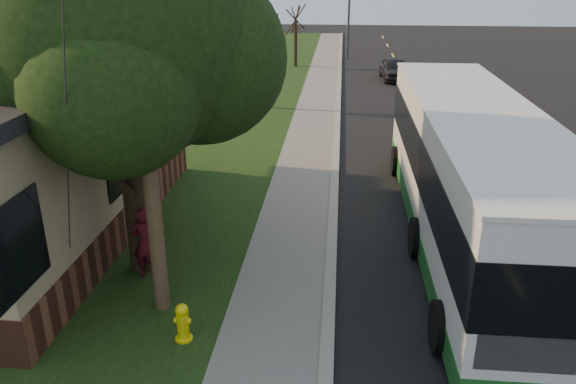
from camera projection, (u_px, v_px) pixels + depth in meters
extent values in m
plane|color=black|center=(327.00, 351.00, 10.00)|extent=(120.00, 120.00, 0.00)
cube|color=black|center=(454.00, 169.00, 18.89)|extent=(8.00, 80.00, 0.01)
cube|color=gray|center=(335.00, 164.00, 19.21)|extent=(0.25, 80.00, 0.12)
cube|color=slate|center=(306.00, 164.00, 19.31)|extent=(2.00, 80.00, 0.08)
cube|color=black|center=(207.00, 161.00, 19.61)|extent=(5.00, 80.00, 0.07)
cylinder|color=yellow|center=(183.00, 326.00, 10.10)|extent=(0.22, 0.22, 0.55)
sphere|color=yellow|center=(182.00, 310.00, 9.97)|extent=(0.24, 0.24, 0.24)
cylinder|color=yellow|center=(183.00, 321.00, 10.05)|extent=(0.30, 0.10, 0.10)
cylinder|color=yellow|center=(183.00, 321.00, 10.05)|extent=(0.10, 0.18, 0.10)
cylinder|color=yellow|center=(184.00, 338.00, 10.19)|extent=(0.32, 0.32, 0.04)
cylinder|color=#473321|center=(141.00, 80.00, 9.50)|extent=(0.30, 0.30, 9.00)
cylinder|color=#2D2D30|center=(67.00, 141.00, 8.85)|extent=(2.52, 3.21, 7.60)
cylinder|color=black|center=(135.00, 184.00, 11.90)|extent=(0.56, 0.56, 4.00)
sphere|color=black|center=(118.00, 28.00, 10.70)|extent=(5.20, 5.20, 5.20)
sphere|color=black|center=(199.00, 56.00, 11.36)|extent=(3.60, 3.60, 3.60)
sphere|color=black|center=(50.00, 46.00, 10.55)|extent=(3.80, 3.80, 3.80)
sphere|color=black|center=(113.00, 89.00, 9.81)|extent=(3.20, 3.20, 3.20)
sphere|color=black|center=(113.00, 2.00, 11.89)|extent=(3.40, 3.40, 3.40)
cylinder|color=black|center=(264.00, 73.00, 26.28)|extent=(0.24, 0.24, 3.30)
cylinder|color=black|center=(264.00, 36.00, 25.66)|extent=(1.38, 0.57, 2.01)
cylinder|color=black|center=(264.00, 36.00, 25.66)|extent=(0.74, 1.21, 1.58)
cylinder|color=black|center=(264.00, 36.00, 25.66)|extent=(0.65, 1.05, 1.95)
cylinder|color=black|center=(264.00, 36.00, 25.66)|extent=(1.28, 0.53, 1.33)
cylinder|color=black|center=(264.00, 36.00, 25.66)|extent=(0.75, 1.21, 1.70)
cylinder|color=black|center=(296.00, 43.00, 37.36)|extent=(0.24, 0.24, 3.03)
cylinder|color=black|center=(296.00, 20.00, 36.80)|extent=(1.38, 0.57, 2.01)
cylinder|color=black|center=(296.00, 20.00, 36.80)|extent=(0.74, 1.21, 1.58)
cylinder|color=black|center=(296.00, 20.00, 36.80)|extent=(0.65, 1.05, 1.95)
cylinder|color=black|center=(296.00, 20.00, 36.80)|extent=(1.28, 0.53, 1.33)
cylinder|color=black|center=(296.00, 20.00, 36.80)|extent=(0.75, 1.21, 1.70)
cylinder|color=#2D2D30|center=(349.00, 20.00, 40.32)|extent=(0.16, 0.16, 5.50)
cube|color=silver|center=(472.00, 166.00, 13.42)|extent=(2.59, 12.42, 2.80)
cube|color=#1A5B20|center=(464.00, 221.00, 13.96)|extent=(2.61, 12.44, 0.57)
cube|color=black|center=(473.00, 158.00, 13.34)|extent=(2.63, 12.46, 1.14)
cube|color=black|center=(564.00, 325.00, 7.77)|extent=(2.29, 0.06, 1.66)
cube|color=silver|center=(479.00, 108.00, 12.89)|extent=(2.64, 12.47, 0.08)
cylinder|color=black|center=(441.00, 327.00, 9.86)|extent=(0.29, 0.95, 0.95)
cylinder|color=black|center=(417.00, 237.00, 13.11)|extent=(0.29, 0.95, 0.95)
cylinder|color=black|center=(531.00, 242.00, 12.89)|extent=(0.29, 0.95, 0.95)
cylinder|color=black|center=(396.00, 161.00, 18.27)|extent=(0.29, 0.95, 0.95)
cylinder|color=black|center=(478.00, 163.00, 18.05)|extent=(0.29, 0.95, 0.95)
imported|color=#470E16|center=(146.00, 244.00, 11.91)|extent=(0.61, 0.41, 1.65)
imported|color=black|center=(395.00, 69.00, 33.53)|extent=(1.84, 4.00, 1.33)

